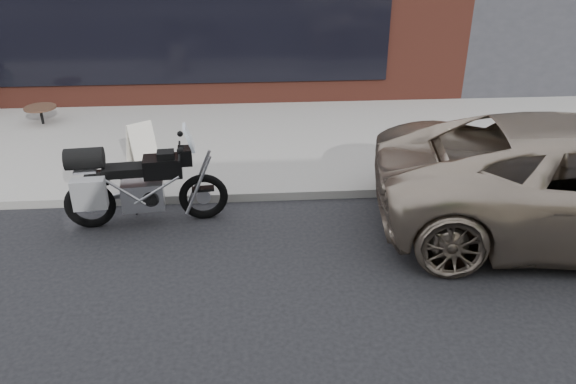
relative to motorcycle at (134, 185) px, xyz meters
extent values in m
plane|color=black|center=(2.16, -3.37, -0.68)|extent=(120.00, 120.00, 0.00)
cube|color=gray|center=(2.16, 3.63, -0.61)|extent=(44.00, 6.00, 0.15)
cube|color=black|center=(0.16, 5.60, 1.02)|extent=(10.00, 0.08, 2.00)
torus|color=black|center=(-0.70, -0.04, -0.30)|extent=(0.78, 0.20, 0.77)
torus|color=black|center=(1.02, 0.12, -0.30)|extent=(0.78, 0.20, 0.77)
cube|color=#B7B7BC|center=(0.11, 0.04, -0.20)|extent=(0.66, 0.40, 0.44)
cube|color=black|center=(0.45, 0.07, 0.26)|extent=(0.61, 0.42, 0.30)
cube|color=black|center=(-0.12, 0.01, 0.24)|extent=(0.66, 0.38, 0.14)
cube|color=black|center=(-0.52, -0.02, 0.15)|extent=(0.37, 0.28, 0.16)
cube|color=black|center=(0.79, 0.10, 0.41)|extent=(0.23, 0.29, 0.25)
cube|color=silver|center=(0.87, 0.11, 0.70)|extent=(0.20, 0.36, 0.39)
cylinder|color=black|center=(0.71, 0.09, 0.49)|extent=(0.11, 0.80, 0.03)
cube|color=#B7B7BC|center=(-0.66, -0.04, 0.31)|extent=(0.35, 0.37, 0.03)
cube|color=slate|center=(-0.59, -0.33, 0.03)|extent=(0.50, 0.25, 0.46)
cylinder|color=black|center=(-0.66, -0.04, 0.47)|extent=(0.58, 0.37, 0.32)
cylinder|color=#B7B7BC|center=(-0.37, 0.18, -0.28)|extent=(0.64, 0.15, 0.22)
cube|color=silver|center=(-0.20, 2.06, -0.15)|extent=(0.53, 0.47, 0.77)
cube|color=silver|center=(-0.32, 2.23, -0.15)|extent=(0.53, 0.47, 0.77)
cylinder|color=black|center=(-2.84, 4.46, -0.35)|extent=(0.06, 0.06, 0.35)
cylinder|color=#432B1F|center=(-2.84, 4.46, -0.16)|extent=(0.69, 0.69, 0.04)
camera|label=1|loc=(1.79, -7.83, 3.72)|focal=35.00mm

